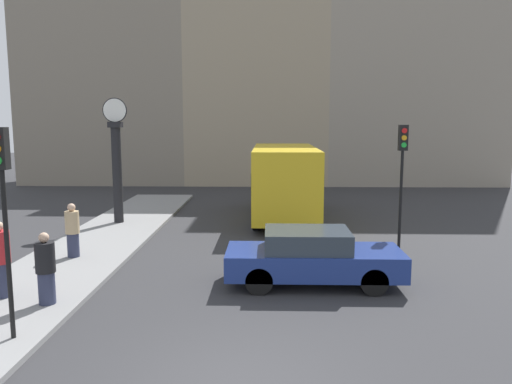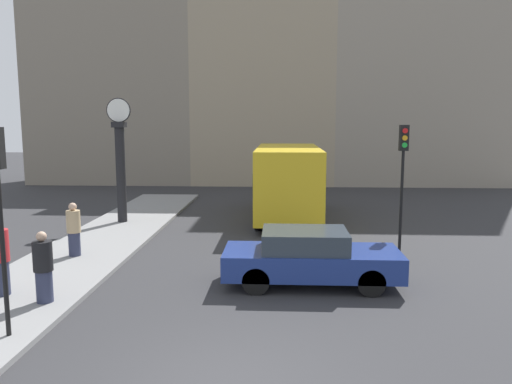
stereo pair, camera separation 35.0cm
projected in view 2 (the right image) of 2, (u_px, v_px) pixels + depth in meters
The scene contains 9 objects.
sidewalk_corner at pixel (100, 243), 17.07m from camera, with size 3.15×22.26×0.12m, color gray.
building_row at pixel (291, 68), 33.56m from camera, with size 32.02×5.00×18.48m.
sedan_car at pixel (310, 257), 12.75m from camera, with size 4.48×1.78×1.44m.
bus_distant at pixel (288, 179), 21.35m from camera, with size 2.62×7.36×3.10m.
traffic_light_far at pixel (403, 165), 14.74m from camera, with size 0.26×0.24×4.08m.
street_clock at pixel (120, 163), 20.09m from camera, with size 0.97×0.49×4.99m.
pedestrian_red_top at pixel (0, 258), 11.65m from camera, with size 0.43×0.43×1.78m.
pedestrian_tan_coat at pixel (74, 230), 15.11m from camera, with size 0.41×0.41×1.63m.
pedestrian_black_jacket at pixel (43, 268), 11.19m from camera, with size 0.43×0.43×1.63m.
Camera 2 is at (0.93, -7.24, 4.16)m, focal length 35.00 mm.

